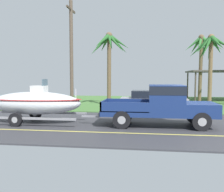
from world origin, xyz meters
name	(u,v)px	position (x,y,z in m)	size (l,w,h in m)	color
ground	(179,106)	(0.00, 8.38, -0.01)	(36.00, 22.00, 0.11)	#38383D
pickup_truck_towing	(165,104)	(-1.66, -0.05, 1.06)	(5.45, 2.00, 1.93)	navy
boat_on_trailer	(35,103)	(-8.11, -0.05, 1.01)	(5.97, 2.33, 2.20)	gray
parked_sedan_near	(153,101)	(-2.13, 5.51, 0.67)	(4.48, 1.88, 1.38)	#99999E
palm_tree_near_right	(109,48)	(-5.52, 7.61, 4.56)	(3.14, 3.33, 5.80)	brown
palm_tree_mid	(202,51)	(2.16, 11.12, 4.58)	(3.39, 2.76, 6.02)	brown
palm_tree_far_right	(211,50)	(2.21, 8.07, 4.35)	(3.12, 3.50, 5.55)	brown
utility_pole	(71,54)	(-7.73, 5.01, 3.91)	(0.24, 1.80, 7.51)	brown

